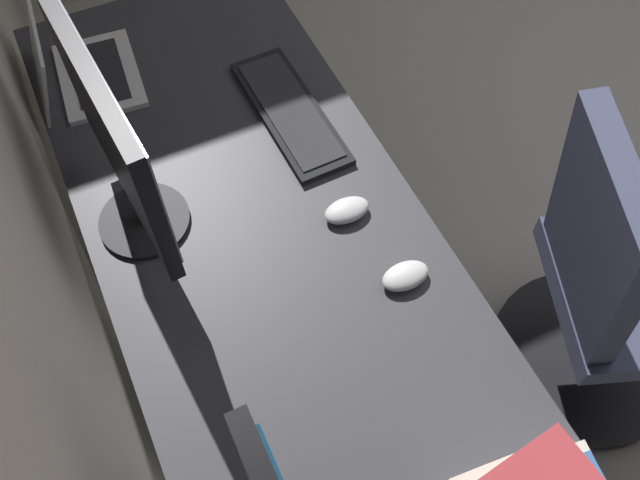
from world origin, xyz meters
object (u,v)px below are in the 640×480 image
keyboard_main (290,112)px  mouse_spare (405,276)px  office_chair (610,294)px  drawer_pedestal (292,377)px  laptop_leftmost (76,69)px  mouse_main (347,210)px  monitor_primary (116,143)px

keyboard_main → mouse_spare: mouse_spare is taller
keyboard_main → office_chair: (-0.66, -0.58, -0.28)m
drawer_pedestal → laptop_leftmost: laptop_leftmost is taller
keyboard_main → mouse_spare: size_ratio=4.07×
keyboard_main → mouse_main: size_ratio=4.07×
drawer_pedestal → mouse_spare: mouse_spare is taller
office_chair → laptop_leftmost: bearing=45.7°
keyboard_main → monitor_primary: bearing=110.0°
monitor_primary → office_chair: 1.24m
drawer_pedestal → mouse_main: size_ratio=6.68×
mouse_spare → office_chair: (-0.14, -0.55, -0.29)m
keyboard_main → laptop_leftmost: bearing=53.1°
monitor_primary → laptop_leftmost: monitor_primary is taller
mouse_main → mouse_spare: 0.20m
monitor_primary → laptop_leftmost: bearing=2.5°
drawer_pedestal → office_chair: office_chair is taller
monitor_primary → mouse_main: monitor_primary is taller
drawer_pedestal → laptop_leftmost: size_ratio=2.30×
mouse_main → drawer_pedestal: bearing=125.8°
drawer_pedestal → keyboard_main: bearing=-24.9°
drawer_pedestal → mouse_spare: bearing=-99.6°
laptop_leftmost → mouse_main: (-0.65, -0.43, -0.03)m
laptop_leftmost → keyboard_main: bearing=-126.9°
drawer_pedestal → mouse_main: mouse_main is taller
office_chair → mouse_spare: bearing=75.8°
drawer_pedestal → mouse_main: bearing=-54.2°
keyboard_main → office_chair: bearing=-138.9°
laptop_leftmost → monitor_primary: bearing=-177.5°
mouse_spare → keyboard_main: bearing=3.3°
mouse_main → office_chair: size_ratio=0.11×
drawer_pedestal → monitor_primary: 0.75m
laptop_leftmost → office_chair: size_ratio=0.31×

